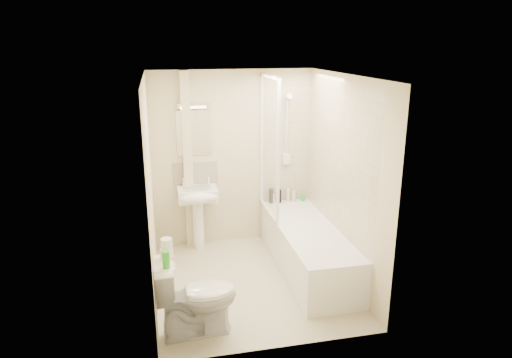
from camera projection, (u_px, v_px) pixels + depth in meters
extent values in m
plane|color=beige|center=(252.00, 282.00, 5.43)|extent=(2.50, 2.50, 0.00)
cube|color=beige|center=(233.00, 159.00, 6.25)|extent=(2.20, 0.02, 2.40)
cube|color=beige|center=(150.00, 192.00, 4.86)|extent=(0.02, 2.50, 2.40)
cube|color=beige|center=(344.00, 180.00, 5.31)|extent=(0.02, 2.50, 2.40)
cube|color=white|center=(251.00, 76.00, 4.74)|extent=(2.20, 2.50, 0.02)
cube|color=beige|center=(286.00, 140.00, 6.33)|extent=(0.70, 0.01, 1.75)
cube|color=beige|center=(338.00, 157.00, 5.41)|extent=(0.01, 2.10, 1.75)
cube|color=beige|center=(188.00, 162.00, 6.07)|extent=(0.12, 0.12, 2.40)
cube|color=beige|center=(195.00, 173.00, 6.19)|extent=(0.60, 0.02, 0.30)
cube|color=white|center=(194.00, 133.00, 6.02)|extent=(0.46, 0.01, 0.60)
cube|color=silver|center=(193.00, 105.00, 5.90)|extent=(0.42, 0.07, 0.07)
cube|color=white|center=(308.00, 248.00, 5.67)|extent=(0.70, 2.10, 0.55)
cube|color=white|center=(308.00, 232.00, 5.61)|extent=(0.56, 1.96, 0.05)
cube|color=white|center=(269.00, 147.00, 5.84)|extent=(0.01, 0.90, 1.80)
cube|color=white|center=(262.00, 140.00, 6.24)|extent=(0.04, 0.04, 1.80)
cube|color=white|center=(278.00, 155.00, 5.42)|extent=(0.04, 0.04, 1.80)
cube|color=white|center=(270.00, 77.00, 5.59)|extent=(0.04, 0.90, 0.04)
cube|color=white|center=(269.00, 211.00, 6.09)|extent=(0.04, 0.90, 0.03)
cylinder|color=white|center=(287.00, 132.00, 6.27)|extent=(0.02, 0.02, 0.90)
cylinder|color=white|center=(286.00, 163.00, 6.40)|extent=(0.05, 0.05, 0.02)
cylinder|color=white|center=(287.00, 99.00, 6.14)|extent=(0.05, 0.05, 0.02)
cylinder|color=white|center=(289.00, 97.00, 6.07)|extent=(0.08, 0.11, 0.11)
cube|color=white|center=(286.00, 159.00, 6.37)|extent=(0.10, 0.05, 0.14)
cylinder|color=white|center=(286.00, 129.00, 6.23)|extent=(0.01, 0.13, 0.84)
cylinder|color=white|center=(198.00, 224.00, 6.23)|extent=(0.15, 0.15, 0.70)
cube|color=white|center=(197.00, 194.00, 6.08)|extent=(0.52, 0.40, 0.16)
ellipsoid|color=white|center=(199.00, 198.00, 5.92)|extent=(0.52, 0.22, 0.16)
cube|color=silver|center=(197.00, 190.00, 6.06)|extent=(0.36, 0.26, 0.04)
cylinder|color=white|center=(184.00, 183.00, 6.11)|extent=(0.03, 0.03, 0.10)
cylinder|color=white|center=(209.00, 181.00, 6.18)|extent=(0.03, 0.03, 0.10)
sphere|color=white|center=(183.00, 179.00, 6.09)|extent=(0.04, 0.04, 0.04)
sphere|color=white|center=(209.00, 178.00, 6.16)|extent=(0.04, 0.04, 0.04)
cylinder|color=black|center=(271.00, 196.00, 6.43)|extent=(0.07, 0.07, 0.21)
cylinder|color=white|center=(273.00, 198.00, 6.45)|extent=(0.05, 0.05, 0.13)
cylinder|color=black|center=(279.00, 196.00, 6.46)|extent=(0.06, 0.06, 0.19)
cylinder|color=beige|center=(288.00, 195.00, 6.48)|extent=(0.05, 0.05, 0.19)
cylinder|color=silver|center=(294.00, 196.00, 6.51)|extent=(0.06, 0.06, 0.15)
cylinder|color=green|center=(303.00, 198.00, 6.54)|extent=(0.06, 0.06, 0.08)
imported|color=white|center=(196.00, 296.00, 4.38)|extent=(0.52, 0.82, 0.79)
cylinder|color=white|center=(167.00, 253.00, 4.27)|extent=(0.12, 0.12, 0.09)
cylinder|color=white|center=(166.00, 244.00, 4.25)|extent=(0.11, 0.11, 0.10)
cylinder|color=green|center=(166.00, 260.00, 4.07)|extent=(0.06, 0.06, 0.16)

